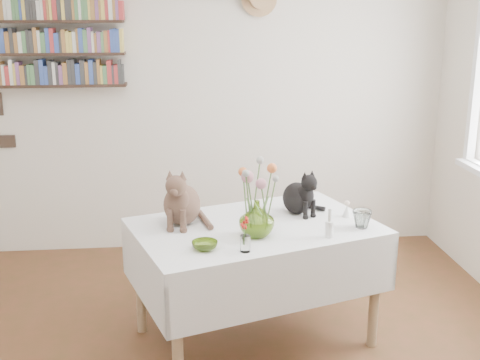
{
  "coord_description": "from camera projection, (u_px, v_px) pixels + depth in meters",
  "views": [
    {
      "loc": [
        -0.19,
        -2.65,
        1.96
      ],
      "look_at": [
        0.13,
        0.55,
        1.05
      ],
      "focal_mm": 45.0,
      "sensor_mm": 36.0,
      "label": 1
    }
  ],
  "objects": [
    {
      "name": "porcelain_figurine",
      "position": [
        347.0,
        210.0,
        3.66
      ],
      "size": [
        0.05,
        0.05,
        0.1
      ],
      "color": "white",
      "rests_on": "dining_table"
    },
    {
      "name": "drinking_glass",
      "position": [
        362.0,
        219.0,
        3.48
      ],
      "size": [
        0.14,
        0.14,
        0.11
      ],
      "primitive_type": "imported",
      "rotation": [
        0.0,
        0.0,
        0.22
      ],
      "color": "white",
      "rests_on": "dining_table"
    },
    {
      "name": "flower_vase",
      "position": [
        257.0,
        219.0,
        3.33
      ],
      "size": [
        0.25,
        0.25,
        0.21
      ],
      "primitive_type": "imported",
      "rotation": [
        0.0,
        0.0,
        0.35
      ],
      "color": "#92B639",
      "rests_on": "dining_table"
    },
    {
      "name": "room",
      "position": [
        223.0,
        171.0,
        2.74
      ],
      "size": [
        4.08,
        4.58,
        2.58
      ],
      "color": "brown",
      "rests_on": "ground"
    },
    {
      "name": "candlestick",
      "position": [
        329.0,
        228.0,
        3.33
      ],
      "size": [
        0.05,
        0.05,
        0.17
      ],
      "color": "white",
      "rests_on": "dining_table"
    },
    {
      "name": "dining_table",
      "position": [
        255.0,
        254.0,
        3.58
      ],
      "size": [
        1.6,
        1.28,
        0.74
      ],
      "color": "white",
      "rests_on": "room"
    },
    {
      "name": "berry_jar",
      "position": [
        245.0,
        234.0,
        3.12
      ],
      "size": [
        0.06,
        0.06,
        0.22
      ],
      "color": "white",
      "rests_on": "dining_table"
    },
    {
      "name": "black_cat",
      "position": [
        297.0,
        190.0,
        3.71
      ],
      "size": [
        0.29,
        0.31,
        0.29
      ],
      "primitive_type": null,
      "rotation": [
        0.0,
        0.0,
        0.51
      ],
      "color": "black",
      "rests_on": "dining_table"
    },
    {
      "name": "flower_bouquet",
      "position": [
        257.0,
        177.0,
        3.28
      ],
      "size": [
        0.17,
        0.13,
        0.39
      ],
      "color": "#4C7233",
      "rests_on": "flower_vase"
    },
    {
      "name": "tabby_cat",
      "position": [
        182.0,
        194.0,
        3.52
      ],
      "size": [
        0.31,
        0.35,
        0.36
      ],
      "primitive_type": null,
      "rotation": [
        0.0,
        0.0,
        -0.24
      ],
      "color": "brown",
      "rests_on": "dining_table"
    },
    {
      "name": "bookshelf_unit",
      "position": [
        57.0,
        27.0,
        4.55
      ],
      "size": [
        1.0,
        0.16,
        0.91
      ],
      "color": "#2F1E16",
      "rests_on": "room"
    },
    {
      "name": "green_bowl",
      "position": [
        205.0,
        245.0,
        3.17
      ],
      "size": [
        0.15,
        0.15,
        0.04
      ],
      "primitive_type": "imported",
      "rotation": [
        0.0,
        0.0,
        -0.12
      ],
      "color": "#92B639",
      "rests_on": "dining_table"
    }
  ]
}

